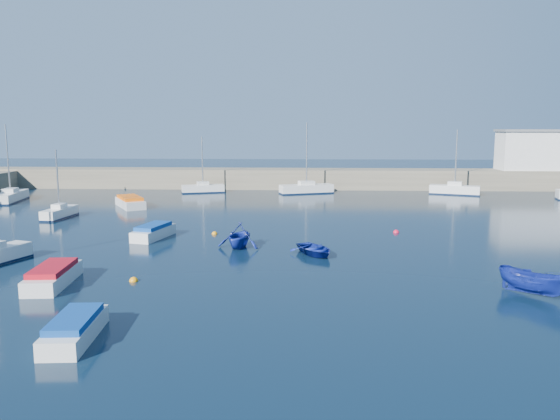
{
  "coord_description": "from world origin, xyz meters",
  "views": [
    {
      "loc": [
        -0.59,
        -27.3,
        8.43
      ],
      "look_at": [
        -2.59,
        16.5,
        1.6
      ],
      "focal_mm": 35.0,
      "sensor_mm": 36.0,
      "label": 1
    }
  ],
  "objects_px": {
    "sailboat_3": "(60,212)",
    "dinghy_right": "(533,282)",
    "harbor_office": "(538,151)",
    "sailboat_6": "(306,188)",
    "sailboat_4": "(11,196)",
    "sailboat_7": "(455,189)",
    "motorboat_3": "(75,328)",
    "motorboat_0": "(53,276)",
    "dinghy_center": "(315,249)",
    "sailboat_5": "(203,188)",
    "motorboat_1": "(153,232)",
    "dinghy_left": "(239,235)",
    "motorboat_2": "(130,202)"
  },
  "relations": [
    {
      "from": "sailboat_6",
      "to": "motorboat_0",
      "type": "distance_m",
      "value": 42.39
    },
    {
      "from": "harbor_office",
      "to": "motorboat_2",
      "type": "distance_m",
      "value": 52.13
    },
    {
      "from": "sailboat_5",
      "to": "dinghy_left",
      "type": "distance_m",
      "value": 32.07
    },
    {
      "from": "sailboat_5",
      "to": "sailboat_7",
      "type": "height_order",
      "value": "sailboat_7"
    },
    {
      "from": "sailboat_6",
      "to": "motorboat_1",
      "type": "height_order",
      "value": "sailboat_6"
    },
    {
      "from": "motorboat_2",
      "to": "motorboat_3",
      "type": "bearing_deg",
      "value": -106.19
    },
    {
      "from": "motorboat_1",
      "to": "motorboat_2",
      "type": "bearing_deg",
      "value": 126.79
    },
    {
      "from": "sailboat_6",
      "to": "motorboat_3",
      "type": "relative_size",
      "value": 2.0
    },
    {
      "from": "sailboat_3",
      "to": "dinghy_center",
      "type": "xyz_separation_m",
      "value": [
        23.15,
        -13.33,
        -0.16
      ]
    },
    {
      "from": "sailboat_4",
      "to": "dinghy_left",
      "type": "xyz_separation_m",
      "value": [
        28.23,
        -21.96,
        0.29
      ]
    },
    {
      "from": "sailboat_3",
      "to": "dinghy_right",
      "type": "distance_m",
      "value": 40.11
    },
    {
      "from": "sailboat_4",
      "to": "motorboat_0",
      "type": "relative_size",
      "value": 1.74
    },
    {
      "from": "sailboat_7",
      "to": "motorboat_2",
      "type": "height_order",
      "value": "sailboat_7"
    },
    {
      "from": "motorboat_1",
      "to": "motorboat_2",
      "type": "height_order",
      "value": "motorboat_2"
    },
    {
      "from": "sailboat_6",
      "to": "motorboat_3",
      "type": "xyz_separation_m",
      "value": [
        -9.27,
        -47.51,
        -0.15
      ]
    },
    {
      "from": "sailboat_5",
      "to": "sailboat_4",
      "type": "bearing_deg",
      "value": 96.95
    },
    {
      "from": "motorboat_0",
      "to": "motorboat_3",
      "type": "height_order",
      "value": "motorboat_0"
    },
    {
      "from": "sailboat_5",
      "to": "dinghy_left",
      "type": "bearing_deg",
      "value": 177.6
    },
    {
      "from": "motorboat_0",
      "to": "dinghy_center",
      "type": "distance_m",
      "value": 15.93
    },
    {
      "from": "sailboat_7",
      "to": "dinghy_left",
      "type": "bearing_deg",
      "value": 162.6
    },
    {
      "from": "motorboat_0",
      "to": "dinghy_right",
      "type": "height_order",
      "value": "dinghy_right"
    },
    {
      "from": "dinghy_left",
      "to": "sailboat_3",
      "type": "bearing_deg",
      "value": 158.77
    },
    {
      "from": "sailboat_6",
      "to": "sailboat_4",
      "type": "bearing_deg",
      "value": 85.6
    },
    {
      "from": "motorboat_1",
      "to": "dinghy_right",
      "type": "relative_size",
      "value": 1.3
    },
    {
      "from": "motorboat_3",
      "to": "motorboat_0",
      "type": "bearing_deg",
      "value": 115.62
    },
    {
      "from": "sailboat_6",
      "to": "sailboat_5",
      "type": "bearing_deg",
      "value": 70.0
    },
    {
      "from": "motorboat_3",
      "to": "sailboat_5",
      "type": "bearing_deg",
      "value": 89.8
    },
    {
      "from": "harbor_office",
      "to": "motorboat_3",
      "type": "bearing_deg",
      "value": -126.75
    },
    {
      "from": "motorboat_1",
      "to": "dinghy_center",
      "type": "distance_m",
      "value": 12.99
    },
    {
      "from": "sailboat_4",
      "to": "sailboat_7",
      "type": "distance_m",
      "value": 51.86
    },
    {
      "from": "dinghy_center",
      "to": "sailboat_5",
      "type": "bearing_deg",
      "value": 82.83
    },
    {
      "from": "harbor_office",
      "to": "motorboat_1",
      "type": "relative_size",
      "value": 2.18
    },
    {
      "from": "harbor_office",
      "to": "sailboat_5",
      "type": "relative_size",
      "value": 1.42
    },
    {
      "from": "sailboat_3",
      "to": "sailboat_5",
      "type": "distance_m",
      "value": 21.71
    },
    {
      "from": "motorboat_2",
      "to": "dinghy_right",
      "type": "distance_m",
      "value": 41.03
    },
    {
      "from": "sailboat_3",
      "to": "dinghy_right",
      "type": "xyz_separation_m",
      "value": [
        33.85,
        -21.51,
        0.16
      ]
    },
    {
      "from": "dinghy_right",
      "to": "sailboat_7",
      "type": "bearing_deg",
      "value": 36.41
    },
    {
      "from": "motorboat_1",
      "to": "motorboat_3",
      "type": "height_order",
      "value": "motorboat_1"
    },
    {
      "from": "motorboat_2",
      "to": "dinghy_center",
      "type": "distance_m",
      "value": 27.68
    },
    {
      "from": "harbor_office",
      "to": "sailboat_6",
      "type": "height_order",
      "value": "sailboat_6"
    },
    {
      "from": "motorboat_1",
      "to": "dinghy_right",
      "type": "height_order",
      "value": "dinghy_right"
    },
    {
      "from": "motorboat_2",
      "to": "sailboat_4",
      "type": "bearing_deg",
      "value": 135.97
    },
    {
      "from": "sailboat_3",
      "to": "dinghy_center",
      "type": "bearing_deg",
      "value": -25.26
    },
    {
      "from": "sailboat_5",
      "to": "dinghy_center",
      "type": "relative_size",
      "value": 2.02
    },
    {
      "from": "sailboat_6",
      "to": "dinghy_center",
      "type": "xyz_separation_m",
      "value": [
        0.49,
        -32.68,
        -0.26
      ]
    },
    {
      "from": "motorboat_0",
      "to": "motorboat_3",
      "type": "relative_size",
      "value": 1.12
    },
    {
      "from": "harbor_office",
      "to": "motorboat_0",
      "type": "xyz_separation_m",
      "value": [
        -43.96,
        -45.74,
        -4.6
      ]
    },
    {
      "from": "dinghy_center",
      "to": "dinghy_right",
      "type": "relative_size",
      "value": 0.99
    },
    {
      "from": "dinghy_center",
      "to": "motorboat_2",
      "type": "bearing_deg",
      "value": 103.26
    },
    {
      "from": "harbor_office",
      "to": "dinghy_center",
      "type": "bearing_deg",
      "value": -128.0
    }
  ]
}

